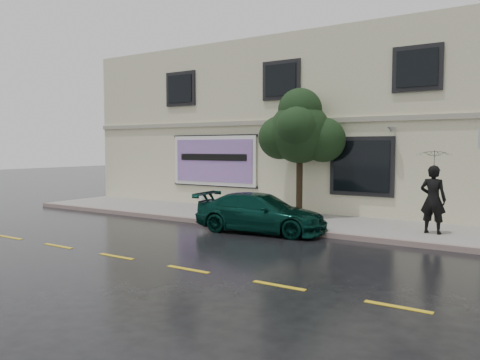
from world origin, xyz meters
The scene contains 11 objects.
ground centered at (0.00, 0.00, 0.00)m, with size 90.00×90.00×0.00m, color black.
sidewalk centered at (0.00, 3.25, 0.07)m, with size 20.00×3.50×0.15m, color #989690.
curb centered at (0.00, 1.50, 0.07)m, with size 20.00×0.18×0.16m, color gray.
road_marking centered at (0.00, -3.50, 0.01)m, with size 19.00×0.12×0.01m, color gold.
building centered at (0.00, 9.00, 3.50)m, with size 20.00×8.12×7.00m.
billboard centered at (-3.20, 4.92, 2.05)m, with size 4.30×0.16×2.20m.
car centered at (1.27, 1.20, 0.60)m, with size 1.82×4.13×1.20m, color #072D25.
pedestrian centered at (5.95, 2.94, 1.13)m, with size 0.72×0.47×1.96m, color black.
umbrella centered at (5.95, 2.94, 2.48)m, with size 0.99×0.99×0.73m, color black.
street_tree centered at (1.17, 4.18, 3.13)m, with size 2.21×2.21×4.10m.
fire_hydrant centered at (-2.03, 2.61, 0.53)m, with size 0.32×0.30×0.77m.
Camera 1 is at (8.45, -11.21, 2.62)m, focal length 35.00 mm.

